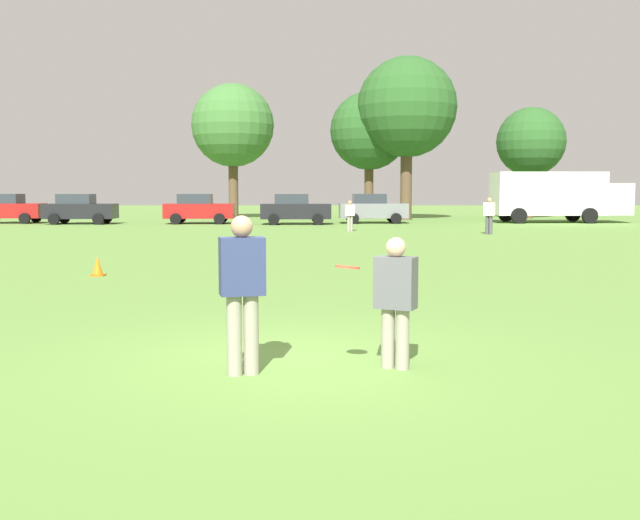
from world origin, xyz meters
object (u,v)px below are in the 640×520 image
object	(u,v)px
frisbee	(345,267)
player_thrower	(240,286)
parked_car_near_right	(293,209)
bystander_field_marshal	(348,214)
traffic_cone	(95,266)
parked_car_mid_right	(196,209)
parked_car_far_right	(370,208)
box_truck	(555,195)
parked_car_center	(77,209)
player_defender	(393,296)
bystander_sideline_watcher	(487,214)
parked_car_mid_left	(6,208)

from	to	relation	value
frisbee	player_thrower	bearing A→B (deg)	177.39
parked_car_near_right	bystander_field_marshal	xyz separation A→B (m)	(3.01, -7.69, -0.06)
traffic_cone	parked_car_mid_right	world-z (taller)	parked_car_mid_right
traffic_cone	parked_car_far_right	xyz separation A→B (m)	(8.56, 28.14, 0.69)
frisbee	bystander_field_marshal	size ratio (longest dim) A/B	0.18
box_truck	bystander_field_marshal	size ratio (longest dim) A/B	5.59
parked_car_center	parked_car_mid_right	bearing A→B (deg)	3.32
player_thrower	player_defender	bearing A→B (deg)	9.38
parked_car_mid_right	bystander_field_marshal	xyz separation A→B (m)	(8.94, -8.53, -0.06)
player_thrower	parked_car_far_right	bearing A→B (deg)	83.77
traffic_cone	bystander_sideline_watcher	size ratio (longest dim) A/B	0.28
parked_car_mid_left	box_truck	xyz separation A→B (m)	(34.44, 0.92, 0.83)
parked_car_center	player_defender	bearing A→B (deg)	-66.87
traffic_cone	box_truck	xyz separation A→B (m)	(20.34, 29.06, 1.52)
parked_car_near_right	bystander_field_marshal	world-z (taller)	parked_car_near_right
player_thrower	bystander_sideline_watcher	world-z (taller)	player_thrower
player_thrower	box_truck	size ratio (longest dim) A/B	0.21
player_thrower	bystander_sideline_watcher	size ratio (longest dim) A/B	1.03
parked_car_far_right	bystander_sideline_watcher	distance (m)	12.55
parked_car_center	parked_car_mid_right	distance (m)	7.16
frisbee	traffic_cone	xyz separation A→B (m)	(-5.61, 9.46, -0.97)
parked_car_mid_left	bystander_field_marshal	world-z (taller)	parked_car_mid_left
player_defender	parked_car_mid_right	bearing A→B (deg)	102.79
frisbee	parked_car_mid_right	size ratio (longest dim) A/B	0.06
frisbee	parked_car_near_right	size ratio (longest dim) A/B	0.06
player_thrower	parked_car_mid_right	distance (m)	37.47
player_defender	bystander_sideline_watcher	bearing A→B (deg)	74.76
player_defender	box_truck	size ratio (longest dim) A/B	0.18
traffic_cone	parked_car_mid_left	world-z (taller)	parked_car_mid_left
player_defender	parked_car_mid_right	size ratio (longest dim) A/B	0.35
parked_car_center	frisbee	bearing A→B (deg)	-67.81
player_defender	traffic_cone	bearing A→B (deg)	124.06
box_truck	parked_car_center	bearing A→B (deg)	-176.15
parked_car_mid_left	parked_car_near_right	bearing A→B (deg)	-4.79
parked_car_near_right	parked_car_mid_left	bearing A→B (deg)	175.21
parked_car_far_right	bystander_sideline_watcher	bearing A→B (deg)	-68.60
frisbee	parked_car_mid_left	size ratio (longest dim) A/B	0.06
player_defender	bystander_sideline_watcher	xyz separation A→B (m)	(6.97, 25.58, 0.12)
player_thrower	parked_car_mid_right	xyz separation A→B (m)	(-6.60, 36.89, -0.07)
parked_car_mid_left	parked_car_center	distance (m)	4.94
player_thrower	player_defender	world-z (taller)	player_thrower
parked_car_near_right	parked_car_far_right	size ratio (longest dim) A/B	1.00
player_defender	box_truck	world-z (taller)	box_truck
parked_car_mid_left	bystander_field_marshal	bearing A→B (deg)	-23.73
player_defender	parked_car_far_right	bearing A→B (deg)	86.33
bystander_field_marshal	bystander_sideline_watcher	bearing A→B (deg)	-21.50
player_thrower	player_defender	size ratio (longest dim) A/B	1.17
traffic_cone	parked_car_center	size ratio (longest dim) A/B	0.11
bystander_field_marshal	player_thrower	bearing A→B (deg)	-94.72
parked_car_mid_right	bystander_sideline_watcher	size ratio (longest dim) A/B	2.50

